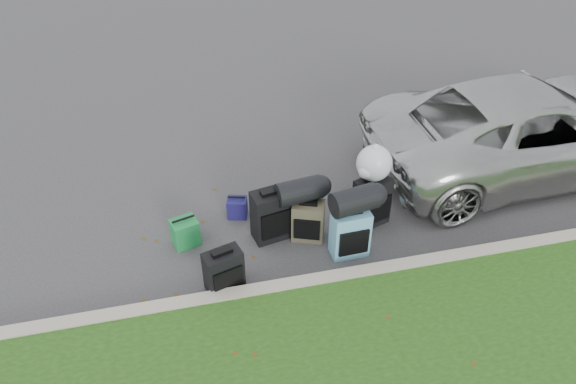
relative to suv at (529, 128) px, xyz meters
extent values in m
plane|color=#383535|center=(-3.72, -0.75, -0.67)|extent=(120.00, 120.00, 0.00)
cube|color=#9E937F|center=(-3.72, -1.75, -0.60)|extent=(120.00, 0.18, 0.15)
imported|color=#B7B7B2|center=(0.00, 0.00, 0.00)|extent=(4.93, 2.41, 1.35)
cube|color=black|center=(-4.81, -1.50, -0.40)|extent=(0.50, 0.36, 0.56)
cube|color=black|center=(-4.08, -0.74, -0.31)|extent=(0.55, 0.39, 0.72)
cube|color=#3B3625|center=(-3.62, -0.87, -0.39)|extent=(0.47, 0.38, 0.56)
cube|color=teal|center=(-3.18, -1.27, -0.34)|extent=(0.47, 0.29, 0.66)
cube|color=black|center=(-2.72, -0.76, -0.32)|extent=(0.53, 0.41, 0.70)
cube|color=#1D833B|center=(-5.20, -0.62, -0.49)|extent=(0.39, 0.34, 0.37)
cube|color=navy|center=(-4.46, -0.22, -0.53)|extent=(0.31, 0.27, 0.28)
cylinder|color=black|center=(-3.72, -0.77, 0.05)|extent=(0.62, 0.39, 0.31)
cylinder|color=black|center=(-3.15, -1.24, 0.15)|extent=(0.62, 0.42, 0.32)
sphere|color=silver|center=(-2.71, -0.70, 0.26)|extent=(0.47, 0.47, 0.47)
camera|label=1|loc=(-5.12, -6.18, 4.39)|focal=35.00mm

